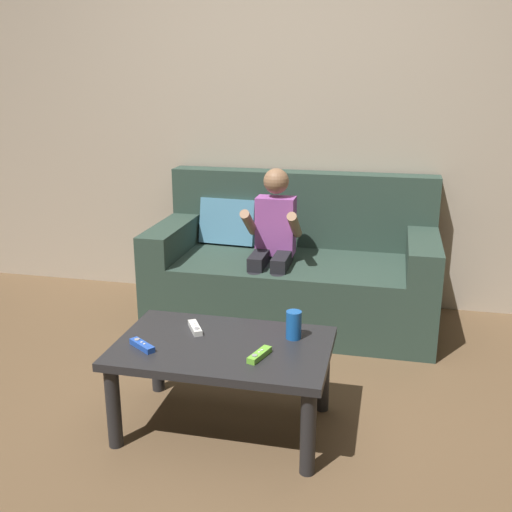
% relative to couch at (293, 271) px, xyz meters
% --- Properties ---
extents(ground_plane, '(9.67, 9.67, 0.00)m').
position_rel_couch_xyz_m(ground_plane, '(-0.10, -1.47, -0.31)').
color(ground_plane, brown).
extents(wall_back, '(4.84, 0.05, 2.50)m').
position_rel_couch_xyz_m(wall_back, '(-0.10, 0.39, 0.94)').
color(wall_back, '#B2A38E').
rests_on(wall_back, ground).
extents(couch, '(1.68, 0.80, 0.88)m').
position_rel_couch_xyz_m(couch, '(0.00, 0.00, 0.00)').
color(couch, '#2D4238').
rests_on(couch, ground).
extents(person_seated_on_couch, '(0.32, 0.39, 0.95)m').
position_rel_couch_xyz_m(person_seated_on_couch, '(-0.09, -0.19, 0.24)').
color(person_seated_on_couch, black).
rests_on(person_seated_on_couch, ground).
extents(coffee_table, '(0.90, 0.57, 0.39)m').
position_rel_couch_xyz_m(coffee_table, '(-0.08, -1.27, 0.03)').
color(coffee_table, '#232326').
rests_on(coffee_table, ground).
extents(game_remote_lime_near_edge, '(0.08, 0.14, 0.03)m').
position_rel_couch_xyz_m(game_remote_lime_near_edge, '(0.09, -1.36, 0.10)').
color(game_remote_lime_near_edge, '#72C638').
rests_on(game_remote_lime_near_edge, coffee_table).
extents(game_remote_white_center, '(0.10, 0.14, 0.03)m').
position_rel_couch_xyz_m(game_remote_white_center, '(-0.24, -1.16, 0.10)').
color(game_remote_white_center, white).
rests_on(game_remote_white_center, coffee_table).
extents(game_remote_blue_far_corner, '(0.14, 0.11, 0.03)m').
position_rel_couch_xyz_m(game_remote_blue_far_corner, '(-0.40, -1.38, 0.10)').
color(game_remote_blue_far_corner, blue).
rests_on(game_remote_blue_far_corner, coffee_table).
extents(soda_can, '(0.07, 0.07, 0.12)m').
position_rel_couch_xyz_m(soda_can, '(0.20, -1.15, 0.15)').
color(soda_can, '#1959B2').
rests_on(soda_can, coffee_table).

